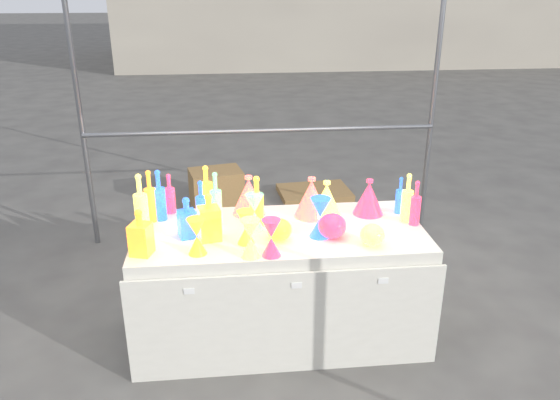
{
  "coord_description": "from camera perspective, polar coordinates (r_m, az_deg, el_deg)",
  "views": [
    {
      "loc": [
        -0.32,
        -3.07,
        2.2
      ],
      "look_at": [
        0.0,
        0.0,
        0.95
      ],
      "focal_mm": 35.0,
      "sensor_mm": 36.0,
      "label": 1
    }
  ],
  "objects": [
    {
      "name": "lampshade_3",
      "position": [
        3.56,
        4.88,
        0.11
      ],
      "size": [
        0.22,
        0.22,
        0.25
      ],
      "primitive_type": null,
      "rotation": [
        0.0,
        0.0,
        -0.05
      ],
      "color": "#136C7A",
      "rests_on": "display_table"
    },
    {
      "name": "bottle_5",
      "position": [
        3.46,
        -6.73,
        0.24
      ],
      "size": [
        0.1,
        0.1,
        0.34
      ],
      "primitive_type": null,
      "rotation": [
        0.0,
        0.0,
        0.34
      ],
      "color": "#A32080",
      "rests_on": "display_table"
    },
    {
      "name": "lampshade_1",
      "position": [
        3.56,
        3.3,
        0.32
      ],
      "size": [
        0.28,
        0.28,
        0.27
      ],
      "primitive_type": null,
      "rotation": [
        0.0,
        0.0,
        0.28
      ],
      "color": "yellow",
      "rests_on": "display_table"
    },
    {
      "name": "bottle_10",
      "position": [
        3.53,
        14.0,
        -0.28
      ],
      "size": [
        0.07,
        0.07,
        0.29
      ],
      "primitive_type": null,
      "rotation": [
        0.0,
        0.0,
        -0.12
      ],
      "color": "#1D30AA",
      "rests_on": "display_table"
    },
    {
      "name": "bottle_4",
      "position": [
        3.45,
        -14.36,
        -0.2
      ],
      "size": [
        0.09,
        0.09,
        0.37
      ],
      "primitive_type": null,
      "rotation": [
        0.0,
        0.0,
        -0.03
      ],
      "color": "#136C7A",
      "rests_on": "display_table"
    },
    {
      "name": "bottle_9",
      "position": [
        3.66,
        13.25,
        0.42
      ],
      "size": [
        0.07,
        0.07,
        0.27
      ],
      "primitive_type": null,
      "rotation": [
        0.0,
        0.0,
        0.21
      ],
      "color": "gold",
      "rests_on": "display_table"
    },
    {
      "name": "globe_1",
      "position": [
        3.23,
        9.63,
        -3.74
      ],
      "size": [
        0.17,
        0.17,
        0.12
      ],
      "primitive_type": null,
      "rotation": [
        0.0,
        0.0,
        0.13
      ],
      "color": "#136C7A",
      "rests_on": "display_table"
    },
    {
      "name": "globe_3",
      "position": [
        3.29,
        5.47,
        -2.83
      ],
      "size": [
        0.21,
        0.21,
        0.14
      ],
      "primitive_type": null,
      "rotation": [
        0.0,
        0.0,
        -0.25
      ],
      "color": "#1D30AA",
      "rests_on": "display_table"
    },
    {
      "name": "hourglass_0",
      "position": [
        3.11,
        -8.69,
        -3.77
      ],
      "size": [
        0.11,
        0.11,
        0.22
      ],
      "primitive_type": null,
      "rotation": [
        0.0,
        0.0,
        -0.02
      ],
      "color": "gold",
      "rests_on": "display_table"
    },
    {
      "name": "lampshade_2",
      "position": [
        3.64,
        9.26,
        0.34
      ],
      "size": [
        0.22,
        0.22,
        0.24
      ],
      "primitive_type": null,
      "rotation": [
        0.0,
        0.0,
        -0.1
      ],
      "color": "#1D30AA",
      "rests_on": "display_table"
    },
    {
      "name": "bottle_8",
      "position": [
        3.69,
        12.43,
        0.5
      ],
      "size": [
        0.06,
        0.06,
        0.25
      ],
      "primitive_type": null,
      "rotation": [
        0.0,
        0.0,
        0.15
      ],
      "color": "#177F43",
      "rests_on": "display_table"
    },
    {
      "name": "hourglass_3",
      "position": [
        3.37,
        -2.67,
        -1.26
      ],
      "size": [
        0.12,
        0.12,
        0.23
      ],
      "primitive_type": null,
      "rotation": [
        0.0,
        0.0,
        0.0
      ],
      "color": "#A32080",
      "rests_on": "display_table"
    },
    {
      "name": "hourglass_2",
      "position": [
        3.04,
        -3.1,
        -4.01
      ],
      "size": [
        0.15,
        0.15,
        0.23
      ],
      "primitive_type": null,
      "rotation": [
        0.0,
        0.0,
        -0.4
      ],
      "color": "#136C7A",
      "rests_on": "display_table"
    },
    {
      "name": "hourglass_5",
      "position": [
        3.28,
        4.2,
        -1.84
      ],
      "size": [
        0.13,
        0.13,
        0.25
      ],
      "primitive_type": null,
      "rotation": [
        0.0,
        0.0,
        -0.04
      ],
      "color": "#177F43",
      "rests_on": "display_table"
    },
    {
      "name": "globe_0",
      "position": [
        3.25,
        -0.05,
        -3.24
      ],
      "size": [
        0.2,
        0.2,
        0.12
      ],
      "primitive_type": null,
      "rotation": [
        0.0,
        0.0,
        0.43
      ],
      "color": "red",
      "rests_on": "display_table"
    },
    {
      "name": "cardboard_box_closed",
      "position": [
        5.71,
        -6.67,
        1.28
      ],
      "size": [
        0.59,
        0.48,
        0.38
      ],
      "primitive_type": "cube",
      "rotation": [
        0.0,
        0.0,
        0.21
      ],
      "color": "#997345",
      "rests_on": "ground"
    },
    {
      "name": "lampshade_0",
      "position": [
        3.6,
        -3.28,
        0.54
      ],
      "size": [
        0.29,
        0.29,
        0.26
      ],
      "primitive_type": null,
      "rotation": [
        0.0,
        0.0,
        0.41
      ],
      "color": "yellow",
      "rests_on": "display_table"
    },
    {
      "name": "bottle_7",
      "position": [
        3.45,
        -8.24,
        -0.3
      ],
      "size": [
        0.08,
        0.08,
        0.3
      ],
      "primitive_type": null,
      "rotation": [
        0.0,
        0.0,
        0.23
      ],
      "color": "#177F43",
      "rests_on": "display_table"
    },
    {
      "name": "decanter_1",
      "position": [
        3.15,
        -14.39,
        -3.26
      ],
      "size": [
        0.14,
        0.14,
        0.27
      ],
      "primitive_type": null,
      "rotation": [
        0.0,
        0.0,
        -0.29
      ],
      "color": "gold",
      "rests_on": "display_table"
    },
    {
      "name": "bottle_1",
      "position": [
        3.57,
        -12.51,
        0.51
      ],
      "size": [
        0.1,
        0.1,
        0.34
      ],
      "primitive_type": null,
      "rotation": [
        0.0,
        0.0,
        -0.36
      ],
      "color": "#177F43",
      "rests_on": "display_table"
    },
    {
      "name": "bottle_2",
      "position": [
        3.57,
        -13.42,
        0.42
      ],
      "size": [
        0.09,
        0.09,
        0.34
      ],
      "primitive_type": null,
      "rotation": [
        0.0,
        0.0,
        -0.15
      ],
      "color": "gold",
      "rests_on": "display_table"
    },
    {
      "name": "decanter_2",
      "position": [
        3.31,
        -9.7,
        -1.79
      ],
      "size": [
        0.13,
        0.13,
        0.26
      ],
      "primitive_type": null,
      "rotation": [
        0.0,
        0.0,
        0.3
      ],
      "color": "#177F43",
      "rests_on": "display_table"
    },
    {
      "name": "bottle_3",
      "position": [
        3.68,
        -11.45,
        0.69
      ],
      "size": [
        0.09,
        0.09,
        0.27
      ],
      "primitive_type": null,
      "rotation": [
        0.0,
        0.0,
        0.4
      ],
      "color": "#1D30AA",
      "rests_on": "display_table"
    },
    {
      "name": "display_table",
      "position": [
        3.57,
        0.02,
        -8.65
      ],
      "size": [
        1.84,
        0.83,
        0.75
      ],
      "color": "white",
      "rests_on": "ground"
    },
    {
      "name": "bottle_11",
      "position": [
        3.56,
        13.17,
        0.26
      ],
      "size": [
        0.09,
        0.09,
        0.32
      ],
      "primitive_type": null,
      "rotation": [
        0.0,
        0.0,
        -0.33
      ],
      "color": "#136C7A",
      "rests_on": "display_table"
    },
    {
      "name": "hourglass_1",
      "position": [
        3.05,
        -0.92,
        -3.97
      ],
      "size": [
        0.12,
        0.12,
        0.22
      ],
      "primitive_type": null,
      "rotation": [
        0.0,
        0.0,
        0.05
      ],
      "color": "#1D30AA",
      "rests_on": "display_table"
    },
    {
      "name": "ground",
      "position": [
        3.79,
        0.0,
        -13.45
      ],
      "size": [
        80.0,
        80.0,
        0.0
      ],
      "primitive_type": "plane",
      "color": "slate",
      "rests_on": "ground"
    },
    {
      "name": "bottle_6",
      "position": [
        3.39,
        -2.45,
        -0.16
      ],
      "size": [
        0.11,
        0.11,
        0.34
      ],
      "primitive_type": null,
      "rotation": [
        0.0,
        0.0,
        0.38
      ],
      "color": "red",
      "rests_on": "display_table"
    },
    {
      "name": "cardboard_box_flat",
      "position": [
        6.0,
        3.61,
        0.8
      ],
      "size": [
        0.81,
        0.61,
        0.07
      ],
      "primitive_type": "cube",
      "rotation": [
        0.0,
        0.0,
        0.09
      ],
      "color": "#997345",
      "rests_on": "ground"
    },
    {
      "name": "hourglass_4",
      "position": [
        3.2,
        -3.61,
        -2.86
      ],
      "size": [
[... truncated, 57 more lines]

